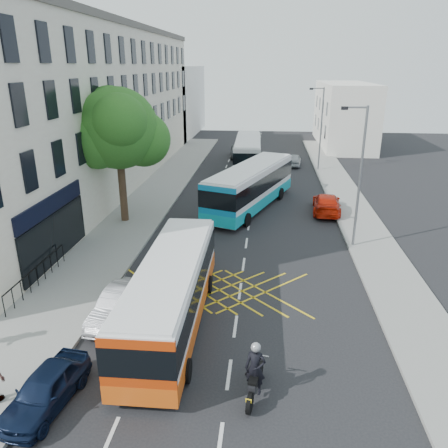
% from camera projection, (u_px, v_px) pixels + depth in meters
% --- Properties ---
extents(ground, '(120.00, 120.00, 0.00)m').
position_uv_depth(ground, '(229.00, 374.00, 15.24)').
color(ground, black).
rests_on(ground, ground).
extents(pavement_left, '(5.00, 70.00, 0.15)m').
position_uv_depth(pavement_left, '(125.00, 221.00, 30.03)').
color(pavement_left, gray).
rests_on(pavement_left, ground).
extents(pavement_right, '(3.00, 70.00, 0.15)m').
position_uv_depth(pavement_right, '(363.00, 229.00, 28.54)').
color(pavement_right, gray).
rests_on(pavement_right, ground).
extents(terrace_main, '(8.30, 45.00, 13.50)m').
position_uv_depth(terrace_main, '(91.00, 107.00, 37.11)').
color(terrace_main, beige).
rests_on(terrace_main, ground).
extents(terrace_far, '(8.00, 20.00, 10.00)m').
position_uv_depth(terrace_far, '(169.00, 101.00, 66.23)').
color(terrace_far, silver).
rests_on(terrace_far, ground).
extents(building_right, '(6.00, 18.00, 8.00)m').
position_uv_depth(building_right, '(344.00, 114.00, 57.71)').
color(building_right, silver).
rests_on(building_right, ground).
extents(street_tree, '(6.30, 5.70, 8.80)m').
position_uv_depth(street_tree, '(117.00, 129.00, 27.86)').
color(street_tree, '#382619').
rests_on(street_tree, pavement_left).
extents(lamp_near, '(1.45, 0.15, 8.00)m').
position_uv_depth(lamp_near, '(359.00, 171.00, 24.30)').
color(lamp_near, slate).
rests_on(lamp_near, pavement_right).
extents(lamp_far, '(1.45, 0.15, 8.00)m').
position_uv_depth(lamp_far, '(320.00, 125.00, 42.99)').
color(lamp_far, slate).
rests_on(lamp_far, pavement_right).
extents(railings, '(0.08, 5.60, 1.14)m').
position_uv_depth(railings, '(37.00, 275.00, 20.85)').
color(railings, black).
rests_on(railings, pavement_left).
extents(bus_near, '(2.66, 10.30, 2.89)m').
position_uv_depth(bus_near, '(172.00, 292.00, 17.69)').
color(bus_near, silver).
rests_on(bus_near, ground).
extents(bus_mid, '(6.39, 11.68, 3.22)m').
position_uv_depth(bus_mid, '(251.00, 186.00, 32.36)').
color(bus_mid, silver).
rests_on(bus_mid, ground).
extents(bus_far, '(2.98, 11.10, 3.10)m').
position_uv_depth(bus_far, '(248.00, 153.00, 45.12)').
color(bus_far, silver).
rests_on(bus_far, ground).
extents(motorbike, '(0.80, 2.28, 2.03)m').
position_uv_depth(motorbike, '(255.00, 371.00, 13.96)').
color(motorbike, black).
rests_on(motorbike, ground).
extents(parked_car_blue, '(1.93, 3.77, 1.23)m').
position_uv_depth(parked_car_blue, '(46.00, 389.00, 13.66)').
color(parked_car_blue, black).
rests_on(parked_car_blue, ground).
extents(parked_car_silver, '(1.87, 4.15, 1.32)m').
position_uv_depth(parked_car_silver, '(120.00, 305.00, 18.39)').
color(parked_car_silver, '#9D9EA4').
rests_on(parked_car_silver, ground).
extents(red_hatchback, '(2.33, 4.89, 1.38)m').
position_uv_depth(red_hatchback, '(327.00, 203.00, 31.75)').
color(red_hatchback, red).
rests_on(red_hatchback, ground).
extents(distant_car_grey, '(2.80, 5.52, 1.49)m').
position_uv_depth(distant_car_grey, '(241.00, 151.00, 50.80)').
color(distant_car_grey, '#414449').
rests_on(distant_car_grey, ground).
extents(distant_car_silver, '(1.91, 3.91, 1.29)m').
position_uv_depth(distant_car_silver, '(294.00, 160.00, 46.52)').
color(distant_car_silver, '#AFB3B8').
rests_on(distant_car_silver, ground).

